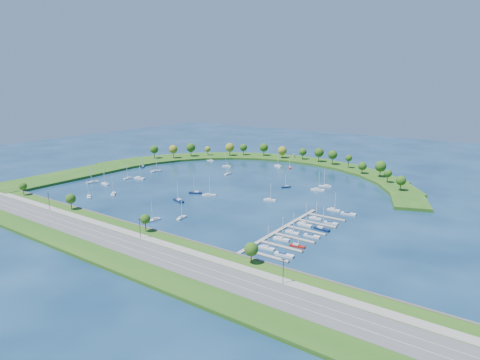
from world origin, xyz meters
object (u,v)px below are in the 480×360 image
Objects in this scene: moored_boat_15 at (228,173)px; docked_boat_10 at (334,209)px; moored_boat_20 at (89,196)px; docked_boat_7 at (322,228)px; moored_boat_2 at (128,178)px; moored_boat_13 at (113,194)px; moored_boat_4 at (318,189)px; moored_boat_9 at (179,200)px; docked_boat_9 at (331,223)px; docked_boat_11 at (348,214)px; moored_boat_3 at (278,166)px; moored_boat_8 at (286,186)px; docked_boat_5 at (312,236)px; moored_boat_19 at (209,195)px; moored_boat_16 at (227,166)px; moored_boat_5 at (181,217)px; moored_boat_12 at (139,178)px; moored_boat_6 at (211,160)px; docked_boat_4 at (292,232)px; moored_boat_21 at (143,167)px; moored_boat_14 at (196,192)px; moored_boat_18 at (93,182)px; docked_boat_0 at (267,247)px; docked_boat_8 at (315,218)px; moored_boat_17 at (156,171)px; moored_boat_0 at (325,186)px; moored_boat_1 at (270,199)px; docked_boat_6 at (305,224)px; moored_boat_7 at (290,167)px; docked_boat_3 at (297,245)px; docked_boat_1 at (284,255)px; moored_boat_10 at (154,219)px; docked_boat_2 at (281,238)px; harbor_tower at (294,156)px.

docked_boat_10 reaches higher than moored_boat_15.
moored_boat_20 is 158.09m from docked_boat_7.
moored_boat_15 is at bearing 142.89° from moored_boat_2.
moored_boat_4 is at bearing -96.12° from moored_boat_13.
moored_boat_2 is 81.37m from moored_boat_9.
docked_boat_11 reaches higher than docked_boat_9.
moored_boat_8 is (42.63, -62.04, -0.10)m from moored_boat_3.
docked_boat_10 is (-8.08, 35.04, -0.04)m from docked_boat_7.
docked_boat_5 is at bearing -98.60° from docked_boat_11.
moored_boat_16 is at bearing 78.57° from moored_boat_19.
moored_boat_5 is 84.35m from docked_boat_9.
moored_boat_12 is (7.71, 4.86, 0.09)m from moored_boat_2.
moored_boat_3 is 1.42× the size of moored_boat_6.
docked_boat_7 is (10.48, 13.26, 0.05)m from docked_boat_4.
moored_boat_19 is at bearing 103.62° from moored_boat_16.
moored_boat_3 is 123.72m from moored_boat_21.
moored_boat_14 is (73.88, -2.33, 0.07)m from moored_boat_2.
moored_boat_14 reaches higher than moored_boat_8.
docked_boat_0 is (177.31, -31.57, -0.07)m from moored_boat_18.
moored_boat_15 is 126.72m from docked_boat_8.
moored_boat_17 is at bearing 161.82° from docked_boat_8.
moored_boat_0 is 1.01× the size of moored_boat_14.
moored_boat_9 is at bearing -165.20° from moored_boat_1.
docked_boat_6 is (165.98, -17.31, 0.05)m from moored_boat_2.
moored_boat_0 is 1.35× the size of moored_boat_6.
moored_boat_13 reaches higher than moored_boat_1.
moored_boat_21 is (-54.31, 75.29, -0.05)m from moored_boat_13.
moored_boat_20 reaches higher than moored_boat_21.
moored_boat_7 is 181.21m from docked_boat_3.
moored_boat_19 is at bearing 143.11° from docked_boat_1.
moored_boat_18 is 188.71m from docked_boat_9.
moored_boat_10 is 153.83m from moored_boat_16.
moored_boat_5 is 15.66m from moored_boat_10.
moored_boat_13 is at bearing -3.61° from moored_boat_21.
moored_boat_8 is at bearing 136.85° from docked_boat_9.
moored_boat_15 is 63.50m from moored_boat_17.
docked_boat_4 is (129.50, -115.12, -0.02)m from moored_boat_16.
moored_boat_6 is at bearing 25.23° from moored_boat_5.
moored_boat_17 reaches higher than docked_boat_2.
docked_boat_2 reaches higher than docked_boat_3.
harbor_tower is 209.84m from moored_boat_10.
moored_boat_1 is 141.91m from moored_boat_18.
moored_boat_12 reaches higher than moored_boat_0.
docked_boat_9 is at bearing 67.08° from docked_boat_2.
moored_boat_15 reaches higher than docked_boat_1.
docked_boat_4 is (48.43, -80.68, 0.02)m from moored_boat_8.
docked_boat_2 is 59.85m from docked_boat_10.
moored_boat_1 reaches higher than docked_boat_4.
moored_boat_17 is 23.90m from moored_boat_21.
moored_boat_2 is at bearing 166.05° from docked_boat_5.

